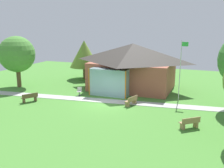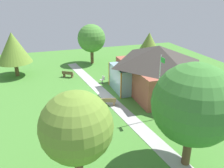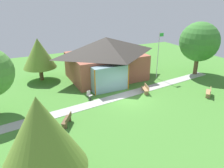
# 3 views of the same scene
# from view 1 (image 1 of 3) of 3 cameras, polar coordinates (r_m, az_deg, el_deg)

# --- Properties ---
(ground_plane) EXTENTS (44.00, 44.00, 0.00)m
(ground_plane) POSITION_cam_1_polar(r_m,az_deg,el_deg) (23.63, -1.53, -4.52)
(ground_plane) COLOR #478433
(pavilion) EXTENTS (9.77, 8.24, 5.11)m
(pavilion) POSITION_cam_1_polar(r_m,az_deg,el_deg) (28.90, 4.43, 4.14)
(pavilion) COLOR #A35642
(pavilion) RESTS_ON ground_plane
(footpath) EXTENTS (25.51, 4.32, 0.03)m
(footpath) POSITION_cam_1_polar(r_m,az_deg,el_deg) (24.49, -0.64, -3.84)
(footpath) COLOR #ADADA8
(footpath) RESTS_ON ground_plane
(flagpole) EXTENTS (0.64, 0.08, 5.75)m
(flagpole) POSITION_cam_1_polar(r_m,az_deg,el_deg) (24.94, 15.06, 3.47)
(flagpole) COLOR silver
(flagpole) RESTS_ON ground_plane
(bench_rear_near_path) EXTENTS (0.87, 1.56, 0.84)m
(bench_rear_near_path) POSITION_cam_1_polar(r_m,az_deg,el_deg) (23.28, 4.34, -3.79)
(bench_rear_near_path) COLOR #9E7A51
(bench_rear_near_path) RESTS_ON ground_plane
(bench_lawn_far_right) EXTENTS (1.43, 1.31, 0.84)m
(bench_lawn_far_right) POSITION_cam_1_polar(r_m,az_deg,el_deg) (19.00, 16.97, -8.33)
(bench_lawn_far_right) COLOR #9E7A51
(bench_lawn_far_right) RESTS_ON ground_plane
(bench_mid_left) EXTENTS (1.18, 1.50, 0.84)m
(bench_mid_left) POSITION_cam_1_polar(r_m,az_deg,el_deg) (25.41, -17.88, -2.95)
(bench_mid_left) COLOR brown
(bench_mid_left) RESTS_ON ground_plane
(patio_chair_west) EXTENTS (0.55, 0.55, 0.86)m
(patio_chair_west) POSITION_cam_1_polar(r_m,az_deg,el_deg) (26.54, -7.29, -1.70)
(patio_chair_west) COLOR beige
(patio_chair_west) RESTS_ON ground_plane
(tree_behind_pavilion_left) EXTENTS (3.91, 3.91, 5.14)m
(tree_behind_pavilion_left) POSITION_cam_1_polar(r_m,az_deg,el_deg) (34.24, -6.20, 6.70)
(tree_behind_pavilion_left) COLOR brown
(tree_behind_pavilion_left) RESTS_ON ground_plane
(tree_west_hedge) EXTENTS (4.12, 4.12, 5.91)m
(tree_west_hedge) POSITION_cam_1_polar(r_m,az_deg,el_deg) (31.41, -20.47, 6.22)
(tree_west_hedge) COLOR brown
(tree_west_hedge) RESTS_ON ground_plane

